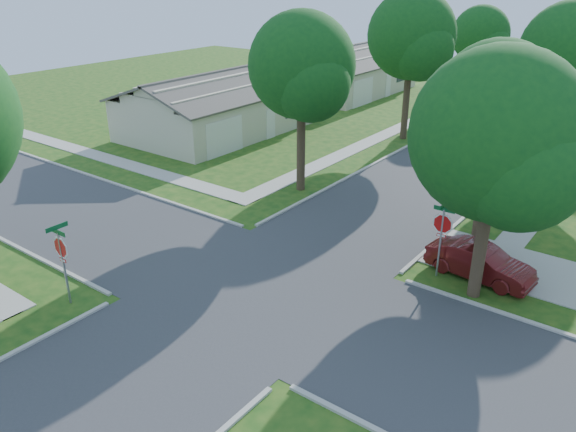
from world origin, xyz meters
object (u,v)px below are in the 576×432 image
(tree_ne_corner, at_px, (499,143))
(house_nw_far, at_px, (346,76))
(tree_w_near, at_px, (303,71))
(tree_w_far, at_px, (481,37))
(house_nw_near, at_px, (220,110))
(stop_sign_ne, at_px, (442,227))
(car_curb_east, at_px, (563,117))
(stop_sign_sw, at_px, (61,251))
(car_curb_west, at_px, (506,95))
(tree_w_mid, at_px, (412,39))
(car_driveway, at_px, (480,262))
(tree_e_mid, at_px, (571,56))
(tree_e_near, at_px, (497,107))

(tree_ne_corner, bearing_deg, house_nw_far, 128.81)
(tree_w_near, bearing_deg, tree_w_far, 90.01)
(house_nw_near, bearing_deg, stop_sign_ne, -26.46)
(house_nw_far, distance_m, car_curb_east, 19.24)
(stop_sign_sw, relative_size, car_curb_east, 0.75)
(stop_sign_ne, bearing_deg, stop_sign_sw, -135.00)
(car_curb_west, bearing_deg, tree_w_mid, 80.21)
(tree_w_far, xyz_separation_m, car_curb_east, (7.85, -3.11, -4.82))
(tree_w_mid, xyz_separation_m, tree_w_far, (-0.01, 13.00, -0.98))
(stop_sign_ne, height_order, car_driveway, stop_sign_ne)
(stop_sign_sw, xyz_separation_m, stop_sign_ne, (9.40, 9.40, 0.00))
(tree_w_near, bearing_deg, stop_sign_sw, -90.23)
(stop_sign_sw, distance_m, tree_e_mid, 27.71)
(tree_e_near, bearing_deg, house_nw_far, 132.06)
(tree_w_near, distance_m, house_nw_near, 13.63)
(tree_w_near, height_order, tree_w_far, tree_w_near)
(tree_w_near, relative_size, house_nw_near, 0.66)
(tree_w_near, distance_m, house_nw_far, 26.05)
(stop_sign_sw, bearing_deg, tree_w_near, 89.77)
(tree_w_mid, distance_m, car_curb_west, 17.05)
(tree_w_far, relative_size, car_driveway, 2.05)
(car_curb_east, bearing_deg, tree_e_near, -83.24)
(stop_sign_sw, xyz_separation_m, tree_e_near, (9.45, 13.71, 3.61))
(car_curb_west, bearing_deg, stop_sign_ne, 99.96)
(stop_sign_sw, xyz_separation_m, tree_ne_corner, (11.06, 8.91, 3.56))
(car_driveway, bearing_deg, house_nw_near, 72.26)
(tree_e_near, relative_size, tree_w_near, 0.92)
(tree_ne_corner, height_order, house_nw_far, tree_ne_corner)
(stop_sign_ne, height_order, tree_w_mid, tree_w_mid)
(stop_sign_sw, height_order, stop_sign_ne, same)
(stop_sign_sw, distance_m, tree_w_far, 38.86)
(stop_sign_sw, height_order, tree_w_far, tree_w_far)
(stop_sign_sw, bearing_deg, car_driveway, 43.63)
(tree_ne_corner, bearing_deg, car_driveway, 105.56)
(stop_sign_sw, distance_m, car_driveway, 14.85)
(tree_w_far, distance_m, car_curb_east, 9.72)
(tree_ne_corner, height_order, house_nw_near, tree_ne_corner)
(tree_e_mid, xyz_separation_m, tree_w_near, (-9.40, -12.00, -0.14))
(stop_sign_ne, distance_m, tree_w_near, 11.07)
(car_curb_east, bearing_deg, house_nw_far, 179.44)
(tree_w_mid, height_order, house_nw_far, tree_w_mid)
(tree_e_mid, bearing_deg, tree_ne_corner, -84.55)
(house_nw_far, bearing_deg, stop_sign_ne, -52.84)
(tree_w_mid, relative_size, tree_w_far, 1.19)
(tree_e_near, relative_size, car_curb_east, 2.07)
(tree_w_mid, distance_m, tree_w_far, 13.04)
(house_nw_near, relative_size, car_curb_west, 3.28)
(tree_e_near, xyz_separation_m, house_nw_near, (-20.74, 5.99, -4.13))
(tree_w_mid, height_order, car_curb_west, tree_w_mid)
(stop_sign_ne, height_order, tree_w_near, tree_w_near)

